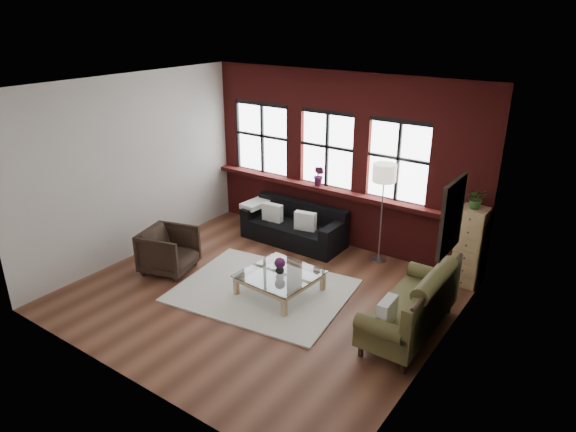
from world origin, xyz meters
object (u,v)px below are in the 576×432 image
Objects in this scene: dark_sofa at (294,225)px; coffee_table at (280,284)px; vintage_settee at (410,301)px; vase at (280,269)px; drawer_chest at (470,247)px; floor_lamp at (382,210)px; armchair at (169,251)px.

coffee_table is at bearing -61.90° from dark_sofa.
vintage_settee is 2.07m from vase.
vintage_settee reaches higher than vase.
drawer_chest is 0.68× the size of floor_lamp.
armchair is 2.04m from vase.
vintage_settee is 1.45× the size of drawer_chest.
armchair is at bearing -167.07° from coffee_table.
vintage_settee is at bearing 4.22° from vase.
drawer_chest is (3.20, 0.28, 0.30)m from dark_sofa.
drawer_chest is at bearing 5.03° from dark_sofa.
dark_sofa is 1.03× the size of floor_lamp.
drawer_chest reaches higher than vintage_settee.
floor_lamp is at bearing 126.02° from vintage_settee.
drawer_chest is at bearing 41.02° from vase.
floor_lamp is (2.75, 2.40, 0.59)m from armchair.
armchair is 0.76× the size of coffee_table.
vintage_settee is 0.99× the size of floor_lamp.
drawer_chest reaches higher than vase.
floor_lamp reaches higher than coffee_table.
vintage_settee is 13.11× the size of vase.
vase is at bearing -111.43° from floor_lamp.
coffee_table is 0.56× the size of floor_lamp.
coffee_table is at bearing -111.43° from floor_lamp.
vintage_settee is 4.10m from armchair.
floor_lamp is (1.68, 0.24, 0.61)m from dark_sofa.
armchair is 5.65× the size of vase.
coffee_table is 0.25m from vase.
armchair is 0.43× the size of floor_lamp.
dark_sofa is 1.04× the size of vintage_settee.
armchair is (-1.08, -2.17, 0.02)m from dark_sofa.
floor_lamp reaches higher than armchair.
vintage_settee is at bearing -97.16° from armchair.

